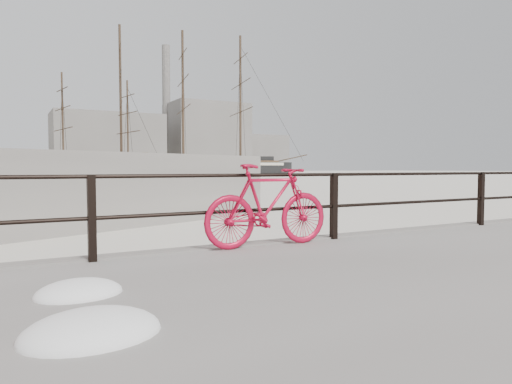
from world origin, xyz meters
name	(u,v)px	position (x,y,z in m)	size (l,w,h in m)	color
ground	(473,242)	(0.00, 0.00, 0.00)	(400.00, 400.00, 0.00)	white
guardrail	(481,199)	(0.00, -0.15, 0.85)	(28.00, 0.10, 1.00)	black
bicycle	(268,205)	(-4.71, -0.25, 0.92)	(1.88, 0.28, 1.13)	#B80C2E
barque_black	(184,175)	(24.66, 84.86, 0.00)	(54.35, 17.79, 31.15)	black
schooner_mid	(98,176)	(6.70, 80.19, 0.00)	(25.56, 10.81, 18.69)	white
industrial_west	(108,144)	(20.00, 140.00, 9.00)	(32.00, 18.00, 18.00)	gray
industrial_mid	(207,138)	(55.00, 145.00, 12.00)	(26.00, 20.00, 24.00)	gray
industrial_east	(257,154)	(78.00, 150.00, 7.00)	(20.00, 16.00, 14.00)	gray
smokestack	(166,109)	(42.00, 150.00, 22.00)	(2.80, 2.80, 44.00)	gray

